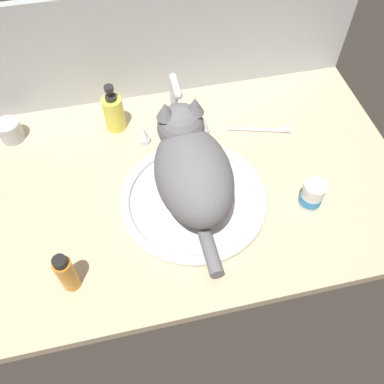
{
  "coord_description": "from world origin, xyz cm",
  "views": [
    {
      "loc": [
        -13.09,
        -63.3,
        89.03
      ],
      "look_at": [
        -0.36,
        -6.45,
        7.0
      ],
      "focal_mm": 38.34,
      "sensor_mm": 36.0,
      "label": 1
    }
  ],
  "objects_px": {
    "sink_basin": "(192,199)",
    "faucet": "(174,117)",
    "amber_bottle": "(66,273)",
    "pill_bottle": "(312,195)",
    "metal_jar": "(10,131)",
    "cat": "(190,166)",
    "toothbrush": "(261,130)",
    "soap_pump_bottle": "(114,112)"
  },
  "relations": [
    {
      "from": "faucet",
      "to": "soap_pump_bottle",
      "type": "xyz_separation_m",
      "value": [
        -0.16,
        0.08,
        -0.03
      ]
    },
    {
      "from": "sink_basin",
      "to": "toothbrush",
      "type": "xyz_separation_m",
      "value": [
        0.25,
        0.2,
        -0.0
      ]
    },
    {
      "from": "soap_pump_bottle",
      "to": "cat",
      "type": "bearing_deg",
      "value": -60.89
    },
    {
      "from": "amber_bottle",
      "to": "toothbrush",
      "type": "height_order",
      "value": "amber_bottle"
    },
    {
      "from": "sink_basin",
      "to": "soap_pump_bottle",
      "type": "relative_size",
      "value": 2.5
    },
    {
      "from": "faucet",
      "to": "toothbrush",
      "type": "relative_size",
      "value": 1.27
    },
    {
      "from": "amber_bottle",
      "to": "toothbrush",
      "type": "relative_size",
      "value": 0.68
    },
    {
      "from": "cat",
      "to": "pill_bottle",
      "type": "xyz_separation_m",
      "value": [
        0.29,
        -0.1,
        -0.08
      ]
    },
    {
      "from": "faucet",
      "to": "pill_bottle",
      "type": "distance_m",
      "value": 0.41
    },
    {
      "from": "amber_bottle",
      "to": "cat",
      "type": "bearing_deg",
      "value": 30.49
    },
    {
      "from": "sink_basin",
      "to": "faucet",
      "type": "bearing_deg",
      "value": 90.0
    },
    {
      "from": "sink_basin",
      "to": "faucet",
      "type": "height_order",
      "value": "faucet"
    },
    {
      "from": "amber_bottle",
      "to": "soap_pump_bottle",
      "type": "bearing_deg",
      "value": 71.82
    },
    {
      "from": "soap_pump_bottle",
      "to": "toothbrush",
      "type": "distance_m",
      "value": 0.42
    },
    {
      "from": "metal_jar",
      "to": "amber_bottle",
      "type": "bearing_deg",
      "value": -73.82
    },
    {
      "from": "soap_pump_bottle",
      "to": "pill_bottle",
      "type": "bearing_deg",
      "value": -40.34
    },
    {
      "from": "soap_pump_bottle",
      "to": "pill_bottle",
      "type": "distance_m",
      "value": 0.58
    },
    {
      "from": "toothbrush",
      "to": "metal_jar",
      "type": "bearing_deg",
      "value": 169.58
    },
    {
      "from": "faucet",
      "to": "pill_bottle",
      "type": "relative_size",
      "value": 2.76
    },
    {
      "from": "metal_jar",
      "to": "cat",
      "type": "bearing_deg",
      "value": -33.89
    },
    {
      "from": "amber_bottle",
      "to": "pill_bottle",
      "type": "relative_size",
      "value": 1.48
    },
    {
      "from": "metal_jar",
      "to": "amber_bottle",
      "type": "xyz_separation_m",
      "value": [
        0.14,
        -0.48,
        0.03
      ]
    },
    {
      "from": "metal_jar",
      "to": "pill_bottle",
      "type": "distance_m",
      "value": 0.83
    },
    {
      "from": "soap_pump_bottle",
      "to": "pill_bottle",
      "type": "xyz_separation_m",
      "value": [
        0.44,
        -0.38,
        -0.02
      ]
    },
    {
      "from": "cat",
      "to": "metal_jar",
      "type": "height_order",
      "value": "cat"
    },
    {
      "from": "cat",
      "to": "toothbrush",
      "type": "xyz_separation_m",
      "value": [
        0.25,
        0.17,
        -0.11
      ]
    },
    {
      "from": "faucet",
      "to": "pill_bottle",
      "type": "xyz_separation_m",
      "value": [
        0.29,
        -0.29,
        -0.05
      ]
    },
    {
      "from": "metal_jar",
      "to": "toothbrush",
      "type": "bearing_deg",
      "value": -10.42
    },
    {
      "from": "faucet",
      "to": "metal_jar",
      "type": "distance_m",
      "value": 0.46
    },
    {
      "from": "metal_jar",
      "to": "toothbrush",
      "type": "height_order",
      "value": "metal_jar"
    },
    {
      "from": "toothbrush",
      "to": "soap_pump_bottle",
      "type": "bearing_deg",
      "value": 165.06
    },
    {
      "from": "faucet",
      "to": "toothbrush",
      "type": "distance_m",
      "value": 0.26
    },
    {
      "from": "amber_bottle",
      "to": "pill_bottle",
      "type": "distance_m",
      "value": 0.6
    },
    {
      "from": "pill_bottle",
      "to": "toothbrush",
      "type": "distance_m",
      "value": 0.27
    },
    {
      "from": "cat",
      "to": "faucet",
      "type": "bearing_deg",
      "value": 89.87
    },
    {
      "from": "cat",
      "to": "pill_bottle",
      "type": "bearing_deg",
      "value": -18.42
    },
    {
      "from": "cat",
      "to": "amber_bottle",
      "type": "xyz_separation_m",
      "value": [
        -0.31,
        -0.18,
        -0.06
      ]
    },
    {
      "from": "amber_bottle",
      "to": "pill_bottle",
      "type": "height_order",
      "value": "amber_bottle"
    },
    {
      "from": "faucet",
      "to": "cat",
      "type": "bearing_deg",
      "value": -90.13
    },
    {
      "from": "toothbrush",
      "to": "faucet",
      "type": "bearing_deg",
      "value": 174.04
    },
    {
      "from": "sink_basin",
      "to": "faucet",
      "type": "relative_size",
      "value": 1.68
    },
    {
      "from": "soap_pump_bottle",
      "to": "toothbrush",
      "type": "bearing_deg",
      "value": -14.94
    }
  ]
}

